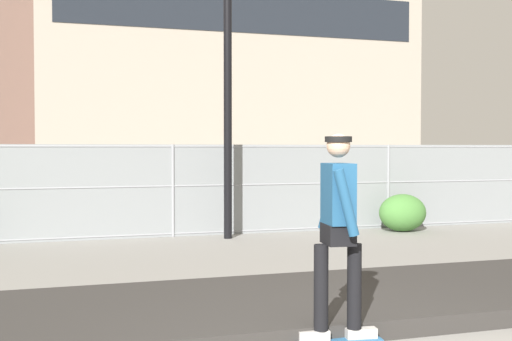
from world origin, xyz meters
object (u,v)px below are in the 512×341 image
object	(u,v)px
skater	(338,222)
parked_car_mid	(202,186)
street_lamp	(228,18)
shrub_center	(403,213)
skateboard	(338,341)

from	to	relation	value
skater	parked_car_mid	world-z (taller)	skater
street_lamp	parked_car_mid	bearing A→B (deg)	85.20
parked_car_mid	shrub_center	bearing A→B (deg)	-45.69
parked_car_mid	street_lamp	bearing A→B (deg)	-94.80
parked_car_mid	shrub_center	distance (m)	5.08
skater	street_lamp	size ratio (longest dim) A/B	0.26
skateboard	street_lamp	bearing A→B (deg)	82.45
skateboard	skater	bearing A→B (deg)	-86.42
street_lamp	shrub_center	distance (m)	5.48
street_lamp	parked_car_mid	distance (m)	4.96
street_lamp	parked_car_mid	world-z (taller)	street_lamp
skateboard	skater	distance (m)	1.06
street_lamp	shrub_center	size ratio (longest dim) A/B	6.74
skater	shrub_center	world-z (taller)	skater
skateboard	shrub_center	bearing A→B (deg)	55.76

